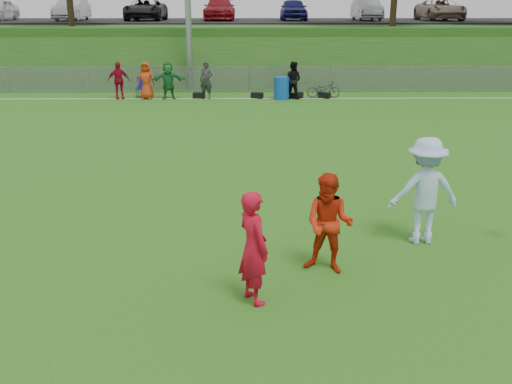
{
  "coord_description": "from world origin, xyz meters",
  "views": [
    {
      "loc": [
        -0.0,
        -8.55,
        4.22
      ],
      "look_at": [
        0.1,
        0.5,
        1.22
      ],
      "focal_mm": 40.0,
      "sensor_mm": 36.0,
      "label": 1
    }
  ],
  "objects_px": {
    "player_red_center": "(329,224)",
    "player_blue": "(425,191)",
    "player_red_left": "(253,248)",
    "recycling_bin": "(281,88)",
    "bicycle": "(324,89)"
  },
  "relations": [
    {
      "from": "player_red_center",
      "to": "player_blue",
      "type": "bearing_deg",
      "value": 53.28
    },
    {
      "from": "player_red_center",
      "to": "recycling_bin",
      "type": "height_order",
      "value": "player_red_center"
    },
    {
      "from": "bicycle",
      "to": "recycling_bin",
      "type": "bearing_deg",
      "value": 103.5
    },
    {
      "from": "player_red_left",
      "to": "recycling_bin",
      "type": "bearing_deg",
      "value": -34.14
    },
    {
      "from": "player_red_left",
      "to": "recycling_bin",
      "type": "distance_m",
      "value": 18.82
    },
    {
      "from": "recycling_bin",
      "to": "bicycle",
      "type": "height_order",
      "value": "recycling_bin"
    },
    {
      "from": "recycling_bin",
      "to": "bicycle",
      "type": "relative_size",
      "value": 0.67
    },
    {
      "from": "player_blue",
      "to": "bicycle",
      "type": "height_order",
      "value": "player_blue"
    },
    {
      "from": "player_blue",
      "to": "recycling_bin",
      "type": "distance_m",
      "value": 16.67
    },
    {
      "from": "player_red_left",
      "to": "player_blue",
      "type": "bearing_deg",
      "value": -84.83
    },
    {
      "from": "player_red_left",
      "to": "bicycle",
      "type": "distance_m",
      "value": 19.51
    },
    {
      "from": "recycling_bin",
      "to": "bicycle",
      "type": "bearing_deg",
      "value": 12.57
    },
    {
      "from": "player_red_center",
      "to": "player_blue",
      "type": "relative_size",
      "value": 0.84
    },
    {
      "from": "player_red_center",
      "to": "bicycle",
      "type": "xyz_separation_m",
      "value": [
        2.19,
        18.22,
        -0.43
      ]
    },
    {
      "from": "player_blue",
      "to": "recycling_bin",
      "type": "bearing_deg",
      "value": -88.84
    }
  ]
}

